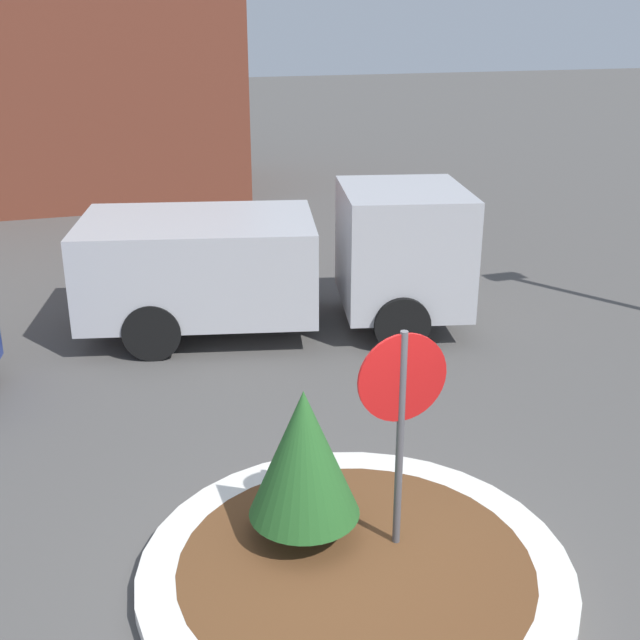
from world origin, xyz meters
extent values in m
plane|color=#514F4C|center=(0.00, 0.00, 0.00)|extent=(120.00, 120.00, 0.00)
cylinder|color=silver|center=(0.00, 0.00, 0.08)|extent=(3.91, 3.91, 0.15)
cylinder|color=brown|center=(0.00, 0.00, 0.08)|extent=(3.20, 3.20, 0.15)
cylinder|color=#4C4C51|center=(0.47, 0.18, 1.13)|extent=(0.07, 0.07, 2.27)
cylinder|color=#B71414|center=(0.47, 0.18, 1.84)|extent=(0.82, 0.03, 0.82)
cylinder|color=brown|center=(-0.32, 0.53, 0.29)|extent=(0.08, 0.08, 0.26)
cone|color=#235623|center=(-0.32, 0.53, 1.04)|extent=(1.04, 1.04, 1.26)
cube|color=#B2B2B7|center=(2.89, 5.74, 1.31)|extent=(2.37, 2.63, 1.86)
cube|color=#B2B2B7|center=(-0.24, 6.46, 1.11)|extent=(4.02, 3.12, 1.44)
cube|color=black|center=(3.54, 5.59, 1.64)|extent=(0.49, 1.98, 0.65)
cylinder|color=black|center=(2.96, 6.85, 0.43)|extent=(0.89, 0.45, 0.86)
cylinder|color=black|center=(2.47, 4.71, 0.43)|extent=(0.89, 0.45, 0.86)
cylinder|color=black|center=(-0.63, 7.68, 0.43)|extent=(0.89, 0.45, 0.86)
cylinder|color=black|center=(-1.13, 5.54, 0.43)|extent=(0.89, 0.45, 0.86)
cube|color=brown|center=(-2.79, 18.15, 3.78)|extent=(10.90, 6.00, 7.56)
camera|label=1|loc=(-2.13, -5.56, 4.77)|focal=45.00mm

